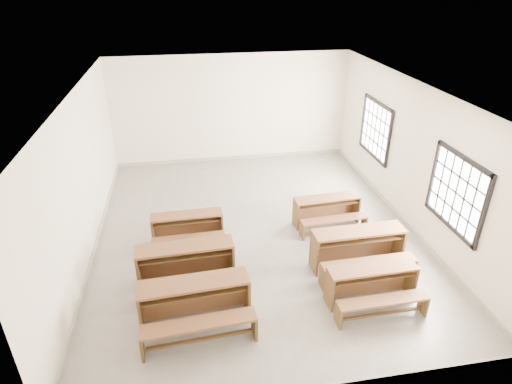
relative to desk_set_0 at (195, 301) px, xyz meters
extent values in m
plane|color=gray|center=(1.46, 2.62, -0.47)|extent=(8.50, 8.50, 0.00)
cube|color=silver|center=(1.46, 2.62, 2.70)|extent=(7.00, 8.50, 0.05)
cube|color=beige|center=(1.46, 6.85, 1.13)|extent=(7.00, 0.05, 3.20)
cube|color=beige|center=(1.46, -1.60, 1.13)|extent=(7.00, 0.05, 3.20)
cube|color=beige|center=(-2.01, 2.62, 1.13)|extent=(0.05, 8.50, 3.20)
cube|color=beige|center=(4.94, 2.62, 1.13)|extent=(0.05, 8.50, 3.20)
cube|color=gray|center=(1.46, 6.85, -0.42)|extent=(7.00, 0.04, 0.10)
cube|color=gray|center=(-2.02, 2.62, -0.42)|extent=(0.04, 8.50, 0.10)
cube|color=gray|center=(4.94, 2.62, -0.42)|extent=(0.04, 8.50, 0.10)
cube|color=white|center=(4.93, 0.82, 1.13)|extent=(0.02, 1.50, 1.30)
cube|color=black|center=(4.91, 0.82, 1.82)|extent=(0.06, 1.62, 0.08)
cube|color=black|center=(4.91, 0.82, 0.44)|extent=(0.06, 1.62, 0.08)
cube|color=black|center=(4.91, 0.03, 1.13)|extent=(0.06, 0.08, 1.46)
cube|color=black|center=(4.91, 1.61, 1.13)|extent=(0.06, 0.08, 1.46)
cube|color=white|center=(4.93, 4.42, 1.13)|extent=(0.02, 1.50, 1.30)
cube|color=black|center=(4.91, 4.42, 1.82)|extent=(0.06, 1.62, 0.08)
cube|color=black|center=(4.91, 4.42, 0.44)|extent=(0.06, 1.62, 0.08)
cube|color=black|center=(4.91, 3.63, 1.13)|extent=(0.06, 0.08, 1.46)
cube|color=black|center=(4.91, 5.21, 1.13)|extent=(0.06, 0.08, 1.46)
cube|color=brown|center=(0.00, 0.06, 0.32)|extent=(1.83, 0.57, 0.04)
cube|color=brown|center=(-0.02, 0.26, -0.09)|extent=(1.80, 0.17, 0.76)
cube|color=brown|center=(-0.88, 0.00, -0.09)|extent=(0.08, 0.45, 0.76)
cube|color=brown|center=(0.87, 0.12, -0.09)|extent=(0.08, 0.45, 0.76)
cube|color=brown|center=(0.00, 0.04, 0.16)|extent=(1.68, 0.45, 0.02)
cube|color=brown|center=(0.03, -0.49, -0.02)|extent=(1.82, 0.44, 0.04)
cube|color=brown|center=(-0.84, -0.55, -0.26)|extent=(0.07, 0.32, 0.43)
cube|color=brown|center=(0.91, -0.43, -0.26)|extent=(0.07, 0.32, 0.43)
cube|color=brown|center=(0.03, -0.49, -0.36)|extent=(1.66, 0.17, 0.04)
cube|color=brown|center=(-0.12, 1.13, 0.31)|extent=(1.80, 0.52, 0.04)
cube|color=brown|center=(-0.13, 1.33, -0.09)|extent=(1.78, 0.13, 0.76)
cube|color=brown|center=(-0.98, 1.09, -0.09)|extent=(0.06, 0.45, 0.76)
cube|color=brown|center=(0.75, 1.17, -0.09)|extent=(0.06, 0.45, 0.76)
cube|color=brown|center=(-0.12, 1.10, 0.15)|extent=(1.66, 0.41, 0.02)
cube|color=brown|center=(-0.09, 0.58, -0.03)|extent=(1.79, 0.39, 0.04)
cube|color=brown|center=(-0.96, 0.54, -0.26)|extent=(0.06, 0.31, 0.42)
cube|color=brown|center=(0.77, 0.62, -0.26)|extent=(0.06, 0.31, 0.42)
cube|color=brown|center=(-0.09, 0.58, -0.36)|extent=(1.65, 0.13, 0.04)
cube|color=brown|center=(-0.05, 2.49, 0.19)|extent=(1.52, 0.41, 0.04)
cube|color=brown|center=(-0.06, 2.65, -0.15)|extent=(1.51, 0.07, 0.64)
cube|color=brown|center=(-0.79, 2.47, -0.15)|extent=(0.05, 0.38, 0.64)
cube|color=brown|center=(0.68, 2.50, -0.15)|extent=(0.05, 0.38, 0.64)
cube|color=brown|center=(-0.05, 2.47, 0.06)|extent=(1.40, 0.31, 0.02)
cube|color=brown|center=(-0.04, 2.02, -0.09)|extent=(1.51, 0.30, 0.04)
cube|color=brown|center=(-0.78, 2.01, -0.29)|extent=(0.04, 0.26, 0.36)
cube|color=brown|center=(0.69, 2.04, -0.29)|extent=(0.04, 0.26, 0.36)
cube|color=brown|center=(-0.04, 2.02, -0.38)|extent=(1.39, 0.08, 0.04)
cube|color=brown|center=(3.07, 0.05, 0.21)|extent=(1.58, 0.43, 0.04)
cube|color=brown|center=(3.06, 0.23, -0.14)|extent=(1.57, 0.07, 0.67)
cube|color=brown|center=(2.30, 0.03, -0.14)|extent=(0.05, 0.39, 0.67)
cube|color=brown|center=(3.83, 0.07, -0.14)|extent=(0.05, 0.39, 0.67)
cube|color=brown|center=(3.07, 0.03, 0.08)|extent=(1.46, 0.33, 0.02)
cube|color=brown|center=(3.08, -0.43, -0.08)|extent=(1.57, 0.31, 0.04)
cube|color=brown|center=(2.31, -0.45, -0.29)|extent=(0.05, 0.28, 0.37)
cube|color=brown|center=(3.84, -0.41, -0.29)|extent=(0.05, 0.28, 0.37)
cube|color=brown|center=(3.08, -0.43, -0.37)|extent=(1.45, 0.08, 0.04)
cube|color=brown|center=(3.21, 1.06, 0.32)|extent=(1.82, 0.49, 0.05)
cube|color=brown|center=(3.21, 1.27, -0.09)|extent=(1.81, 0.09, 0.77)
cube|color=brown|center=(2.33, 1.04, -0.09)|extent=(0.06, 0.45, 0.77)
cube|color=brown|center=(4.09, 1.08, -0.09)|extent=(0.06, 0.45, 0.77)
cube|color=brown|center=(3.21, 1.04, 0.16)|extent=(1.68, 0.38, 0.02)
cube|color=brown|center=(3.23, 0.51, -0.02)|extent=(1.81, 0.36, 0.05)
cube|color=brown|center=(2.34, 0.49, -0.26)|extent=(0.05, 0.32, 0.43)
cube|color=brown|center=(4.11, 0.53, -0.26)|extent=(0.05, 0.32, 0.43)
cube|color=brown|center=(3.23, 0.51, -0.36)|extent=(1.67, 0.09, 0.05)
cube|color=brown|center=(3.12, 2.69, 0.19)|extent=(1.54, 0.48, 0.04)
cube|color=brown|center=(3.11, 2.86, -0.15)|extent=(1.52, 0.14, 0.65)
cube|color=brown|center=(2.38, 2.64, -0.15)|extent=(0.06, 0.38, 0.65)
cube|color=brown|center=(3.86, 2.74, -0.15)|extent=(0.06, 0.38, 0.65)
cube|color=brown|center=(3.12, 2.67, 0.06)|extent=(1.42, 0.38, 0.02)
cube|color=brown|center=(3.15, 2.23, -0.09)|extent=(1.54, 0.37, 0.04)
cube|color=brown|center=(2.41, 2.18, -0.29)|extent=(0.06, 0.27, 0.36)
cube|color=brown|center=(3.90, 2.28, -0.29)|extent=(0.06, 0.27, 0.36)
cube|color=brown|center=(3.15, 2.23, -0.38)|extent=(1.41, 0.14, 0.04)
camera|label=1|loc=(0.06, -5.45, 4.77)|focal=30.00mm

